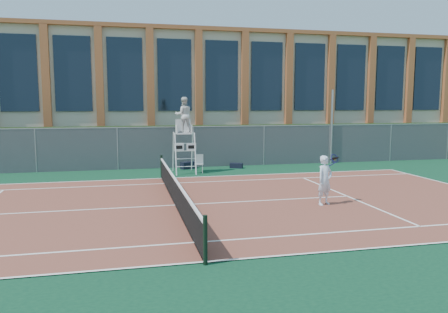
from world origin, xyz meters
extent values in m
plane|color=#233814|center=(0.00, 0.00, 0.00)|extent=(120.00, 120.00, 0.00)
cube|color=#0B3320|center=(0.00, 1.00, 0.01)|extent=(36.00, 20.00, 0.01)
cube|color=brown|center=(0.00, 0.00, 0.02)|extent=(23.77, 10.97, 0.02)
cylinder|color=black|center=(0.00, -5.60, 0.55)|extent=(0.10, 0.10, 1.10)
cylinder|color=black|center=(0.00, 5.60, 0.55)|extent=(0.10, 0.10, 1.10)
cube|color=black|center=(0.00, 0.00, 0.46)|extent=(0.03, 11.00, 0.86)
cube|color=white|center=(0.00, 0.00, 0.92)|extent=(0.06, 11.20, 0.07)
cube|color=black|center=(0.00, 10.00, 1.10)|extent=(40.00, 1.40, 2.20)
cube|color=beige|center=(0.00, 18.00, 4.00)|extent=(44.00, 10.00, 8.00)
cube|color=#A5572F|center=(0.00, 18.00, 8.10)|extent=(45.00, 10.60, 0.25)
cylinder|color=#9EA0A5|center=(10.06, 8.70, 2.12)|extent=(0.12, 0.12, 4.25)
cylinder|color=white|center=(0.77, 6.47, 1.00)|extent=(0.06, 0.57, 2.08)
cylinder|color=white|center=(1.73, 6.47, 1.00)|extent=(0.06, 0.57, 2.08)
cylinder|color=white|center=(0.77, 7.53, 1.00)|extent=(0.06, 0.57, 2.08)
cylinder|color=white|center=(1.73, 7.53, 1.00)|extent=(0.06, 0.57, 2.08)
cube|color=white|center=(1.25, 7.00, 1.99)|extent=(0.75, 0.64, 0.06)
cube|color=white|center=(1.25, 7.30, 2.36)|extent=(0.75, 0.05, 0.64)
cube|color=white|center=(0.95, 6.57, 1.34)|extent=(0.47, 0.03, 0.36)
cube|color=white|center=(1.55, 6.57, 1.34)|extent=(0.47, 0.03, 0.36)
imported|color=silver|center=(1.25, 7.05, 2.90)|extent=(0.89, 0.72, 1.76)
cube|color=silver|center=(1.96, 6.81, 0.46)|extent=(0.50, 0.50, 0.04)
cube|color=silver|center=(2.00, 7.00, 0.70)|extent=(0.43, 0.12, 0.46)
cylinder|color=silver|center=(1.76, 6.67, 0.22)|extent=(0.03, 0.03, 0.43)
cylinder|color=silver|center=(2.10, 6.61, 0.22)|extent=(0.03, 0.03, 0.43)
cylinder|color=silver|center=(1.82, 7.01, 0.22)|extent=(0.03, 0.03, 0.43)
cylinder|color=silver|center=(2.16, 6.94, 0.22)|extent=(0.03, 0.03, 0.43)
cube|color=black|center=(1.65, 8.31, 0.19)|extent=(0.91, 0.68, 0.36)
cube|color=black|center=(4.18, 7.95, 0.14)|extent=(0.73, 0.57, 0.27)
imported|color=silver|center=(4.96, -1.05, 0.87)|extent=(0.72, 0.60, 1.68)
torus|color=#181756|center=(5.41, -0.83, 1.58)|extent=(0.38, 0.30, 0.30)
sphere|color=#CCE533|center=(5.51, -0.65, 1.53)|extent=(0.07, 0.07, 0.07)
camera|label=1|loc=(-1.62, -14.50, 3.46)|focal=35.00mm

